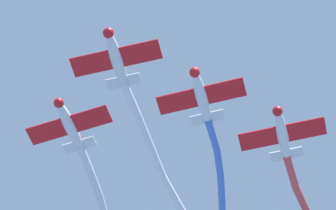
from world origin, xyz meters
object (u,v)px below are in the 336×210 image
at_px(airplane_slot, 282,134).
at_px(airplane_left_wing, 201,96).
at_px(airplane_lead, 116,58).
at_px(airplane_right_wing, 69,125).

bearing_deg(airplane_slot, airplane_left_wing, -49.09).
xyz_separation_m(airplane_lead, airplane_left_wing, (-7.71, 0.77, 0.00)).
xyz_separation_m(airplane_lead, airplane_right_wing, (0.05, -7.76, 0.30)).
relative_size(airplane_left_wing, airplane_slot, 1.01).
height_order(airplane_lead, airplane_left_wing, same).
bearing_deg(airplane_slot, airplane_right_wing, -74.38).
bearing_deg(airplane_right_wing, airplane_slot, 110.57).
relative_size(airplane_lead, airplane_right_wing, 0.95).
xyz_separation_m(airplane_left_wing, airplane_slot, (-7.71, 0.77, -0.30)).
bearing_deg(airplane_left_wing, airplane_right_wing, -90.13).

